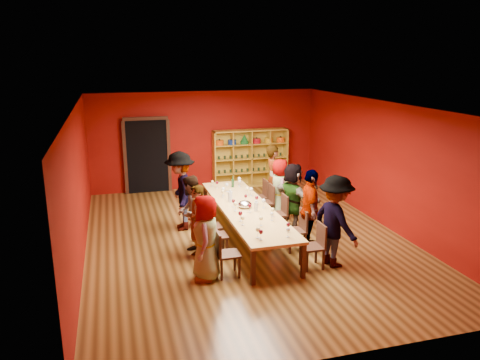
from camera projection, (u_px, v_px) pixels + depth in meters
name	position (u px, v px, depth m)	size (l,w,h in m)	color
room_shell	(246.00, 175.00, 10.28)	(7.10, 9.10, 3.04)	#503415
tasting_table	(246.00, 209.00, 10.49)	(1.10, 4.50, 0.75)	tan
doorway	(147.00, 156.00, 14.04)	(1.40, 0.17, 2.30)	black
shelving_unit	(250.00, 155.00, 14.80)	(2.40, 0.40, 1.80)	gold
chair_person_left_0	(224.00, 251.00, 8.75)	(0.42, 0.42, 0.89)	black
person_left_0	(206.00, 238.00, 8.58)	(0.79, 0.43, 1.62)	white
chair_person_left_1	(213.00, 233.00, 9.64)	(0.42, 0.42, 0.89)	black
person_left_1	(197.00, 222.00, 9.48)	(0.56, 0.41, 1.54)	#525157
chair_person_left_2	(208.00, 224.00, 10.16)	(0.42, 0.42, 0.89)	black
person_left_2	(191.00, 212.00, 9.98)	(0.78, 0.43, 1.60)	#525257
chair_person_left_3	(198.00, 208.00, 11.25)	(0.42, 0.42, 0.89)	black
person_left_3	(180.00, 191.00, 11.03)	(1.22, 0.50, 1.89)	white
chair_person_right_0	(316.00, 243.00, 9.11)	(0.42, 0.42, 0.89)	black
person_right_0	(335.00, 221.00, 9.11)	(1.18, 0.49, 1.83)	#567EB2
chair_person_right_1	(298.00, 228.00, 9.94)	(0.42, 0.42, 0.89)	black
person_right_1	(310.00, 210.00, 9.91)	(1.03, 0.47, 1.75)	#49494E
chair_person_right_2	(280.00, 211.00, 10.98)	(0.42, 0.42, 0.89)	black
person_right_2	(293.00, 197.00, 10.98)	(1.52, 0.44, 1.64)	#45454A
chair_person_right_3	(268.00, 200.00, 11.84)	(0.42, 0.42, 0.89)	black
person_right_3	(280.00, 189.00, 11.85)	(0.75, 0.41, 1.54)	#4A4A4F
chair_person_right_4	(261.00, 195.00, 12.31)	(0.42, 0.42, 0.89)	black
person_right_4	(274.00, 179.00, 12.29)	(0.66, 0.48, 1.80)	silver
wine_glass_0	(223.00, 192.00, 11.17)	(0.08, 0.08, 0.19)	silver
wine_glass_1	(233.00, 201.00, 10.44)	(0.08, 0.08, 0.19)	silver
wine_glass_2	(246.00, 196.00, 10.82)	(0.07, 0.07, 0.18)	silver
wine_glass_3	(250.00, 206.00, 10.10)	(0.08, 0.08, 0.20)	silver
wine_glass_4	(258.00, 230.00, 8.67)	(0.09, 0.09, 0.22)	silver
wine_glass_5	(273.00, 210.00, 9.82)	(0.08, 0.08, 0.20)	silver
wine_glass_6	(227.00, 185.00, 11.64)	(0.09, 0.09, 0.22)	silver
wine_glass_7	(212.00, 182.00, 12.05)	(0.07, 0.07, 0.18)	silver
wine_glass_8	(257.00, 198.00, 10.65)	(0.08, 0.08, 0.20)	silver
wine_glass_9	(243.00, 218.00, 9.33)	(0.08, 0.08, 0.20)	silver
wine_glass_10	(288.00, 225.00, 8.99)	(0.08, 0.08, 0.19)	silver
wine_glass_11	(217.00, 183.00, 11.94)	(0.08, 0.08, 0.19)	silver
wine_glass_12	(264.00, 201.00, 10.39)	(0.09, 0.09, 0.21)	silver
wine_glass_13	(261.00, 232.00, 8.59)	(0.08, 0.08, 0.20)	silver
wine_glass_14	(288.00, 230.00, 8.72)	(0.08, 0.08, 0.19)	silver
wine_glass_15	(251.00, 190.00, 11.27)	(0.09, 0.09, 0.22)	silver
wine_glass_16	(272.00, 214.00, 9.60)	(0.07, 0.07, 0.18)	silver
wine_glass_17	(239.00, 179.00, 12.19)	(0.09, 0.09, 0.22)	silver
wine_glass_18	(240.00, 182.00, 12.05)	(0.08, 0.08, 0.19)	silver
wine_glass_19	(223.00, 190.00, 11.30)	(0.09, 0.09, 0.21)	silver
wine_glass_20	(261.00, 219.00, 9.30)	(0.08, 0.08, 0.20)	silver
wine_glass_21	(240.00, 214.00, 9.55)	(0.09, 0.09, 0.22)	silver
wine_glass_22	(247.00, 189.00, 11.33)	(0.09, 0.09, 0.21)	silver
wine_glass_23	(235.00, 204.00, 10.18)	(0.08, 0.08, 0.21)	silver
spittoon_bowl	(245.00, 204.00, 10.43)	(0.32, 0.32, 0.17)	silver
carafe_a	(230.00, 196.00, 10.84)	(0.14, 0.14, 0.28)	silver
carafe_b	(256.00, 206.00, 10.21)	(0.11, 0.11, 0.24)	silver
wine_bottle	(233.00, 183.00, 12.05)	(0.09, 0.09, 0.29)	#14371B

